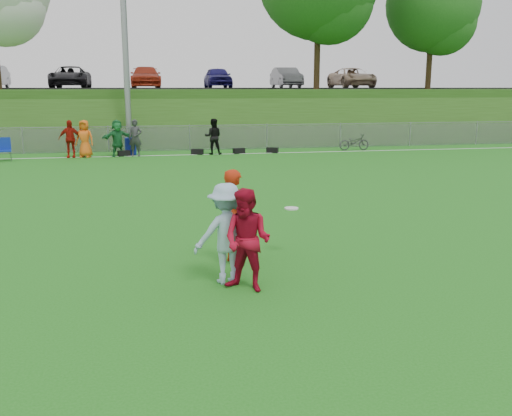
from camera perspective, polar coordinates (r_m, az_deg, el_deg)
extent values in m
plane|color=#1D6C16|center=(9.86, 2.71, -6.68)|extent=(120.00, 120.00, 0.00)
cube|color=white|center=(27.34, -6.29, 5.32)|extent=(60.00, 0.10, 0.01)
cube|color=gray|center=(29.26, -6.65, 6.92)|extent=(58.00, 0.02, 1.20)
cube|color=gray|center=(29.21, -6.68, 8.19)|extent=(58.00, 0.04, 0.04)
cylinder|color=gray|center=(30.01, -13.03, 17.15)|extent=(0.30, 0.30, 12.00)
cube|color=#294F16|center=(40.16, -7.94, 9.54)|extent=(120.00, 18.00, 3.00)
cube|color=black|center=(42.13, -8.16, 11.75)|extent=(120.00, 12.00, 0.10)
sphere|color=silver|center=(34.79, -24.09, 18.19)|extent=(4.50, 4.50, 4.50)
cylinder|color=black|center=(35.33, 6.22, 18.60)|extent=(0.36, 0.36, 8.50)
sphere|color=#134813|center=(35.33, 7.39, 19.96)|extent=(5.10, 5.10, 5.10)
cylinder|color=black|center=(39.67, 17.10, 16.34)|extent=(0.36, 0.36, 7.00)
sphere|color=#134813|center=(39.85, 17.26, 18.84)|extent=(5.88, 5.88, 5.88)
sphere|color=#134813|center=(39.75, 18.17, 17.28)|extent=(4.20, 4.20, 4.20)
imported|color=black|center=(41.35, -18.08, 12.36)|extent=(2.39, 5.18, 1.44)
imported|color=maroon|center=(41.07, -10.97, 12.73)|extent=(2.02, 4.96, 1.44)
imported|color=navy|center=(41.40, -3.86, 12.90)|extent=(1.70, 4.23, 1.44)
imported|color=slate|center=(42.33, 3.04, 12.89)|extent=(1.52, 4.37, 1.44)
imported|color=tan|center=(43.81, 9.56, 12.72)|extent=(2.39, 5.18, 1.44)
imported|color=#A5150B|center=(27.37, -18.12, 6.58)|extent=(1.00, 0.42, 1.69)
imported|color=orange|center=(27.30, -16.76, 6.65)|extent=(0.95, 0.76, 1.69)
imported|color=#1C6C33|center=(27.19, -13.68, 6.80)|extent=(1.64, 1.11, 1.69)
imported|color=#303032|center=(27.17, -11.98, 6.88)|extent=(0.70, 0.55, 1.69)
imported|color=black|center=(27.35, -4.30, 7.14)|extent=(0.91, 0.76, 1.69)
cube|color=black|center=(27.35, -13.07, 5.35)|extent=(0.61, 0.44, 0.26)
cube|color=black|center=(27.44, -5.89, 5.62)|extent=(0.62, 0.50, 0.26)
cube|color=black|center=(27.69, -1.72, 5.73)|extent=(0.61, 0.43, 0.26)
cube|color=black|center=(28.01, 1.65, 5.80)|extent=(0.62, 0.52, 0.26)
imported|color=#AF230C|center=(10.28, -2.20, -0.88)|extent=(0.61, 0.74, 1.73)
imported|color=#A60B24|center=(8.89, -0.86, -3.25)|extent=(1.00, 0.97, 1.63)
imported|color=#97B9D2|center=(9.26, -2.99, -2.57)|extent=(1.15, 0.78, 1.66)
cylinder|color=silver|center=(10.82, 3.56, -0.03)|extent=(0.27, 0.27, 0.02)
cylinder|color=#0E1C98|center=(27.84, -12.43, 6.05)|extent=(0.59, 0.59, 0.80)
cube|color=#0D2795|center=(27.08, -23.86, 5.25)|extent=(0.66, 0.66, 0.06)
cube|color=#0D2795|center=(27.32, -23.91, 5.89)|extent=(0.56, 0.16, 0.56)
imported|color=#2A2A2D|center=(29.58, 9.79, 6.51)|extent=(1.58, 0.59, 0.82)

